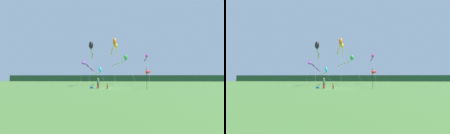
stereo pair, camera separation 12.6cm
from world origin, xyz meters
The scene contains 13 objects.
ground_plane centered at (0.00, 0.00, 0.00)m, with size 120.00×120.00×0.00m, color #477533.
distant_treeline centered at (0.00, 45.00, 1.51)m, with size 108.00×3.14×3.02m, color #1E4228.
person_adult centered at (-2.13, -0.47, 1.00)m, with size 0.40×0.40×1.80m.
person_child centered at (-0.43, -1.36, 0.63)m, with size 0.25×0.25×1.13m.
cooler_box centered at (-3.32, -0.20, 0.15)m, with size 0.55×0.42×0.31m, color #1959B2.
banner_flag_pole centered at (6.47, -1.34, 2.81)m, with size 0.90×0.70×3.46m.
kite_purple centered at (-6.60, 8.22, 5.42)m, with size 2.05×7.59×6.39m.
kite_black centered at (-4.68, 5.73, 8.88)m, with size 1.72×9.27×10.01m.
kite_cyan centered at (-3.98, 14.77, 3.96)m, with size 4.35×5.56×5.06m.
kite_green centered at (3.02, 11.79, 6.90)m, with size 6.44×7.03×7.93m.
kite_orange centered at (0.48, 7.18, 9.91)m, with size 1.69×8.08×11.05m.
kite_magenta centered at (8.82, 11.94, 7.75)m, with size 0.77×7.68×8.60m.
kite_yellow centered at (0.74, 16.88, 11.26)m, with size 1.07×9.99×12.28m.
Camera 2 is at (1.56, -24.57, 1.93)m, focal length 22.16 mm.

